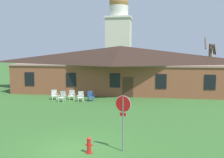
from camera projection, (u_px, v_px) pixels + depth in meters
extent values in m
plane|color=#336028|center=(71.00, 151.00, 12.70)|extent=(200.00, 200.00, 0.00)
cube|color=brown|center=(121.00, 77.00, 32.28)|extent=(24.04, 10.00, 3.20)
cube|color=#926D5E|center=(121.00, 64.00, 32.09)|extent=(24.52, 10.20, 0.16)
pyramid|color=black|center=(121.00, 54.00, 31.97)|extent=(25.00, 10.40, 2.12)
cube|color=black|center=(30.00, 79.00, 28.80)|extent=(1.10, 0.06, 1.50)
cube|color=black|center=(71.00, 80.00, 28.06)|extent=(1.10, 0.06, 1.50)
cube|color=black|center=(115.00, 80.00, 27.32)|extent=(1.10, 0.06, 1.50)
cube|color=black|center=(161.00, 81.00, 26.59)|extent=(1.10, 0.06, 1.50)
cube|color=black|center=(210.00, 82.00, 25.85)|extent=(1.10, 0.06, 1.50)
cube|color=#422819|center=(128.00, 87.00, 27.19)|extent=(1.10, 0.06, 2.10)
cube|color=beige|center=(119.00, 47.00, 52.57)|extent=(4.80, 4.80, 11.21)
cube|color=silver|center=(119.00, 18.00, 51.94)|extent=(5.18, 5.18, 0.36)
cylinder|color=silver|center=(119.00, 12.00, 51.80)|extent=(3.80, 3.80, 2.20)
sphere|color=#9E6B38|center=(119.00, 2.00, 51.60)|extent=(3.88, 3.88, 3.88)
cylinder|color=slate|center=(123.00, 124.00, 12.55)|extent=(0.07, 0.07, 2.68)
cylinder|color=white|center=(123.00, 104.00, 12.45)|extent=(0.78, 0.24, 0.81)
cylinder|color=#B71414|center=(123.00, 104.00, 12.43)|extent=(0.74, 0.23, 0.76)
cube|color=#B71414|center=(123.00, 114.00, 12.49)|extent=(0.31, 0.11, 0.16)
cube|color=white|center=(123.00, 114.00, 12.50)|extent=(0.33, 0.11, 0.18)
cube|color=silver|center=(57.00, 98.00, 25.83)|extent=(0.07, 0.07, 0.36)
cube|color=silver|center=(52.00, 98.00, 25.69)|extent=(0.07, 0.07, 0.36)
cube|color=silver|center=(57.00, 97.00, 26.25)|extent=(0.07, 0.07, 0.36)
cube|color=silver|center=(52.00, 98.00, 26.10)|extent=(0.07, 0.07, 0.36)
cube|color=silver|center=(54.00, 96.00, 25.94)|extent=(0.72, 0.71, 0.05)
cube|color=silver|center=(54.00, 92.00, 26.20)|extent=(0.54, 0.41, 0.54)
cube|color=silver|center=(57.00, 94.00, 26.00)|extent=(0.27, 0.44, 0.03)
cube|color=silver|center=(58.00, 95.00, 25.86)|extent=(0.05, 0.05, 0.22)
cube|color=silver|center=(51.00, 94.00, 25.81)|extent=(0.27, 0.44, 0.03)
cube|color=silver|center=(52.00, 95.00, 25.67)|extent=(0.05, 0.05, 0.22)
cube|color=white|center=(63.00, 100.00, 24.68)|extent=(0.05, 0.05, 0.36)
cube|color=white|center=(59.00, 100.00, 24.80)|extent=(0.05, 0.05, 0.36)
cube|color=white|center=(65.00, 99.00, 25.11)|extent=(0.05, 0.05, 0.36)
cube|color=white|center=(61.00, 99.00, 25.22)|extent=(0.05, 0.05, 0.36)
cube|color=white|center=(62.00, 98.00, 24.93)|extent=(0.59, 0.57, 0.05)
cube|color=white|center=(63.00, 94.00, 25.20)|extent=(0.53, 0.24, 0.54)
cube|color=white|center=(64.00, 96.00, 24.82)|extent=(0.10, 0.47, 0.03)
cube|color=white|center=(64.00, 97.00, 24.67)|extent=(0.04, 0.04, 0.22)
cube|color=white|center=(59.00, 96.00, 24.96)|extent=(0.10, 0.47, 0.03)
cube|color=white|center=(58.00, 97.00, 24.82)|extent=(0.04, 0.04, 0.22)
cube|color=silver|center=(74.00, 98.00, 25.63)|extent=(0.06, 0.06, 0.36)
cube|color=silver|center=(69.00, 98.00, 25.61)|extent=(0.06, 0.06, 0.36)
cube|color=silver|center=(74.00, 98.00, 26.07)|extent=(0.06, 0.06, 0.36)
cube|color=silver|center=(70.00, 98.00, 26.04)|extent=(0.06, 0.06, 0.36)
cube|color=silver|center=(72.00, 96.00, 25.81)|extent=(0.63, 0.62, 0.05)
cube|color=silver|center=(72.00, 93.00, 26.09)|extent=(0.54, 0.29, 0.54)
cube|color=silver|center=(75.00, 94.00, 25.79)|extent=(0.15, 0.47, 0.03)
cube|color=silver|center=(74.00, 95.00, 25.64)|extent=(0.05, 0.05, 0.22)
cube|color=silver|center=(69.00, 94.00, 25.76)|extent=(0.15, 0.47, 0.03)
cube|color=silver|center=(69.00, 96.00, 25.61)|extent=(0.05, 0.05, 0.22)
cube|color=silver|center=(83.00, 100.00, 24.83)|extent=(0.06, 0.06, 0.36)
cube|color=silver|center=(78.00, 100.00, 24.80)|extent=(0.06, 0.06, 0.36)
cube|color=silver|center=(83.00, 99.00, 25.26)|extent=(0.06, 0.06, 0.36)
cube|color=silver|center=(79.00, 99.00, 25.24)|extent=(0.06, 0.06, 0.36)
cube|color=silver|center=(81.00, 98.00, 25.01)|extent=(0.64, 0.62, 0.05)
cube|color=silver|center=(81.00, 94.00, 25.29)|extent=(0.54, 0.29, 0.54)
cube|color=silver|center=(84.00, 96.00, 24.98)|extent=(0.16, 0.47, 0.03)
cube|color=silver|center=(84.00, 97.00, 24.84)|extent=(0.05, 0.05, 0.22)
cube|color=silver|center=(78.00, 96.00, 24.95)|extent=(0.16, 0.47, 0.03)
cube|color=silver|center=(78.00, 97.00, 24.80)|extent=(0.05, 0.05, 0.22)
cube|color=#2D5693|center=(94.00, 99.00, 25.14)|extent=(0.07, 0.07, 0.36)
cube|color=#2D5693|center=(90.00, 100.00, 24.94)|extent=(0.07, 0.07, 0.36)
cube|color=#2D5693|center=(92.00, 99.00, 25.54)|extent=(0.07, 0.07, 0.36)
cube|color=#2D5693|center=(88.00, 99.00, 25.34)|extent=(0.07, 0.07, 0.36)
cube|color=#2D5693|center=(91.00, 97.00, 25.22)|extent=(0.74, 0.74, 0.05)
cube|color=#2D5693|center=(90.00, 94.00, 25.46)|extent=(0.53, 0.45, 0.54)
cube|color=#2D5693|center=(94.00, 95.00, 25.31)|extent=(0.32, 0.42, 0.03)
cube|color=#2D5693|center=(95.00, 96.00, 25.17)|extent=(0.06, 0.06, 0.22)
cube|color=#2D5693|center=(88.00, 95.00, 25.05)|extent=(0.32, 0.42, 0.03)
cube|color=#2D5693|center=(89.00, 97.00, 24.92)|extent=(0.06, 0.06, 0.22)
cylinder|color=brown|center=(210.00, 68.00, 30.62)|extent=(0.36, 0.36, 5.68)
cylinder|color=brown|center=(213.00, 49.00, 30.16)|extent=(0.58, 0.75, 1.13)
cylinder|color=brown|center=(211.00, 62.00, 31.01)|extent=(1.19, 0.76, 1.04)
cylinder|color=brown|center=(205.00, 43.00, 30.45)|extent=(0.30, 1.29, 1.42)
cylinder|color=brown|center=(207.00, 64.00, 30.83)|extent=(0.67, 0.74, 1.52)
cylinder|color=brown|center=(215.00, 49.00, 30.11)|extent=(0.62, 1.07, 1.30)
cylinder|color=red|center=(89.00, 152.00, 12.44)|extent=(0.28, 0.28, 0.08)
cylinder|color=red|center=(89.00, 146.00, 12.41)|extent=(0.20, 0.20, 0.55)
sphere|color=red|center=(89.00, 139.00, 12.37)|extent=(0.20, 0.20, 0.20)
cylinder|color=red|center=(86.00, 145.00, 12.42)|extent=(0.10, 0.08, 0.08)
cylinder|color=red|center=(92.00, 145.00, 12.38)|extent=(0.10, 0.08, 0.08)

